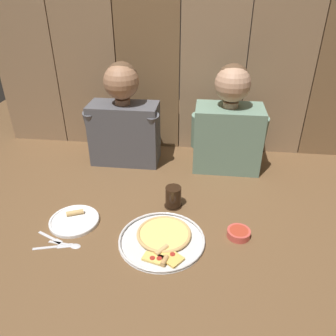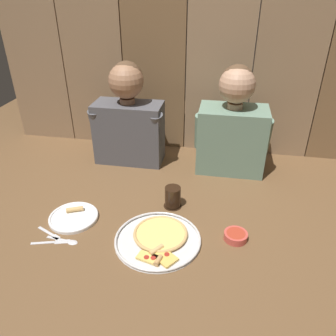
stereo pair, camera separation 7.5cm
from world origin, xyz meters
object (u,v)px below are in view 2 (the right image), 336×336
(diner_left, at_px, (128,117))
(diner_right, at_px, (233,125))
(dipping_bowl, at_px, (236,236))
(pizza_tray, at_px, (159,238))
(dinner_plate, at_px, (74,217))
(drinking_glass, at_px, (173,197))

(diner_left, xyz_separation_m, diner_right, (0.57, -0.00, -0.01))
(dipping_bowl, height_order, diner_right, diner_right)
(pizza_tray, height_order, dipping_bowl, dipping_bowl)
(pizza_tray, bearing_deg, dinner_plate, 170.27)
(dipping_bowl, bearing_deg, diner_left, 135.93)
(drinking_glass, bearing_deg, pizza_tray, -94.37)
(diner_left, bearing_deg, dipping_bowl, -44.07)
(pizza_tray, xyz_separation_m, dipping_bowl, (0.31, 0.06, 0.01))
(pizza_tray, bearing_deg, drinking_glass, 85.63)
(dinner_plate, bearing_deg, pizza_tray, -9.73)
(dinner_plate, distance_m, dipping_bowl, 0.71)
(drinking_glass, distance_m, diner_right, 0.53)
(drinking_glass, height_order, dipping_bowl, drinking_glass)
(pizza_tray, height_order, diner_left, diner_left)
(drinking_glass, distance_m, diner_left, 0.56)
(pizza_tray, relative_size, drinking_glass, 3.46)
(dinner_plate, xyz_separation_m, dipping_bowl, (0.71, -0.01, 0.01))
(dinner_plate, height_order, drinking_glass, drinking_glass)
(pizza_tray, bearing_deg, dipping_bowl, 11.14)
(pizza_tray, distance_m, dinner_plate, 0.41)
(pizza_tray, relative_size, dinner_plate, 1.63)
(pizza_tray, height_order, dinner_plate, dinner_plate)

